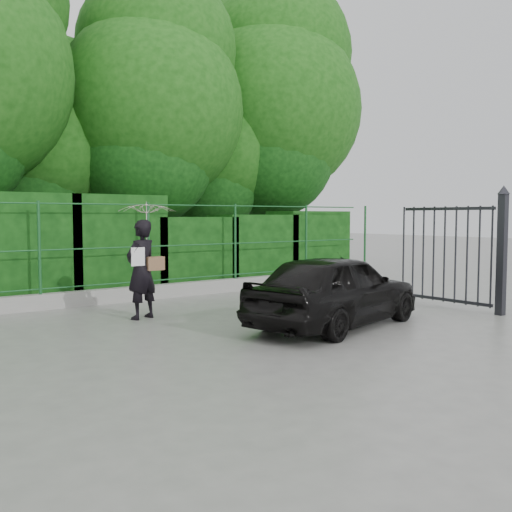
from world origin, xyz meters
TOP-DOWN VIEW (x-y plane):
  - ground at (0.00, 0.00)m, footprint 80.00×80.00m
  - kerb at (0.00, 4.50)m, footprint 14.00×0.25m
  - fence at (0.22, 4.50)m, footprint 14.13×0.06m
  - hedge at (-0.12, 5.50)m, footprint 14.20×1.20m
  - trees at (1.14, 7.74)m, footprint 17.10×6.15m
  - gate at (4.60, -0.72)m, footprint 0.22×2.33m
  - woman at (-0.68, 2.45)m, footprint 1.01×1.00m
  - car at (1.41, -0.16)m, footprint 3.81×2.19m

SIDE VIEW (x-z plane):
  - ground at x=0.00m, z-range 0.00..0.00m
  - kerb at x=0.00m, z-range 0.00..0.30m
  - car at x=1.41m, z-range 0.00..1.22m
  - hedge at x=-0.12m, z-range -0.13..2.15m
  - gate at x=4.60m, z-range 0.01..2.37m
  - fence at x=0.22m, z-range 0.30..2.10m
  - woman at x=-0.68m, z-range 0.32..2.38m
  - trees at x=1.14m, z-range 0.58..8.66m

